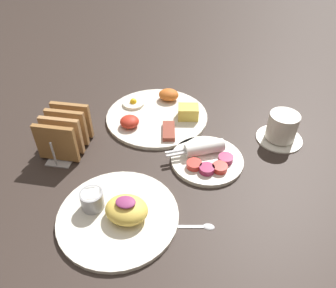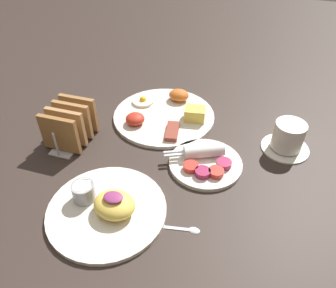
{
  "view_description": "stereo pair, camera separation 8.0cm",
  "coord_description": "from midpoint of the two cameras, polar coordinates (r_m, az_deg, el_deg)",
  "views": [
    {
      "loc": [
        0.15,
        -0.56,
        0.55
      ],
      "look_at": [
        0.05,
        0.05,
        0.03
      ],
      "focal_mm": 35.0,
      "sensor_mm": 36.0,
      "label": 1
    },
    {
      "loc": [
        0.23,
        -0.54,
        0.55
      ],
      "look_at": [
        0.05,
        0.05,
        0.03
      ],
      "focal_mm": 35.0,
      "sensor_mm": 36.0,
      "label": 2
    }
  ],
  "objects": [
    {
      "name": "ground_plane",
      "position": [
        0.8,
        -6.79,
        -3.6
      ],
      "size": [
        3.0,
        3.0,
        0.0
      ],
      "primitive_type": "plane",
      "color": "#332823"
    },
    {
      "name": "plate_breakfast",
      "position": [
        0.94,
        -4.2,
        5.1
      ],
      "size": [
        0.29,
        0.29,
        0.05
      ],
      "color": "silver",
      "rests_on": "ground_plane"
    },
    {
      "name": "plate_condiments",
      "position": [
        0.79,
        3.93,
        -2.6
      ],
      "size": [
        0.19,
        0.18,
        0.04
      ],
      "color": "silver",
      "rests_on": "ground_plane"
    },
    {
      "name": "plate_foreground",
      "position": [
        0.69,
        -12.1,
        -11.77
      ],
      "size": [
        0.25,
        0.25,
        0.06
      ],
      "color": "silver",
      "rests_on": "ground_plane"
    },
    {
      "name": "toast_rack",
      "position": [
        0.86,
        -20.09,
        1.76
      ],
      "size": [
        0.1,
        0.15,
        0.1
      ],
      "color": "#B7B7BC",
      "rests_on": "ground_plane"
    },
    {
      "name": "coffee_cup",
      "position": [
        0.88,
        16.77,
        2.53
      ],
      "size": [
        0.12,
        0.12,
        0.08
      ],
      "color": "silver",
      "rests_on": "ground_plane"
    },
    {
      "name": "teaspoon",
      "position": [
        0.67,
        0.77,
        -14.25
      ],
      "size": [
        0.13,
        0.03,
        0.01
      ],
      "color": "silver",
      "rests_on": "ground_plane"
    }
  ]
}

